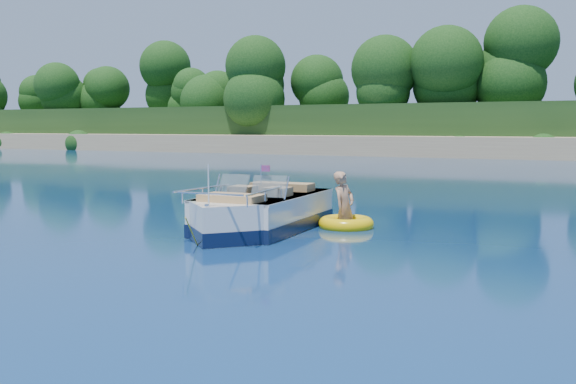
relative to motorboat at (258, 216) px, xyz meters
name	(u,v)px	position (x,y,z in m)	size (l,w,h in m)	color
ground	(390,248)	(3.11, -0.59, -0.34)	(160.00, 160.00, 0.00)	#091D42
shoreline	(568,138)	(3.11, 63.18, 0.64)	(170.00, 59.00, 6.00)	tan
treeline	(556,82)	(3.15, 40.43, 5.21)	(150.00, 7.12, 8.19)	black
motorboat	(258,216)	(0.00, 0.00, 0.00)	(2.01, 5.26, 1.75)	white
tow_tube	(346,224)	(1.51, 1.31, -0.26)	(1.50, 1.50, 0.32)	yellow
boy	(345,227)	(1.45, 1.40, -0.34)	(0.60, 0.39, 1.64)	tan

